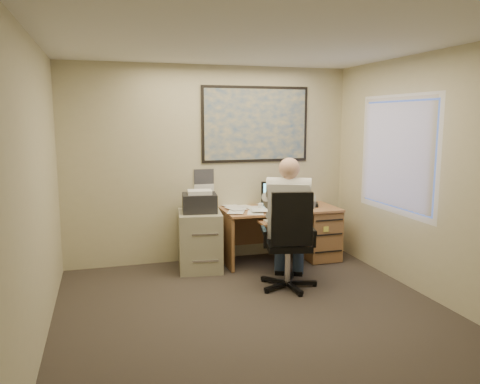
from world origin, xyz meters
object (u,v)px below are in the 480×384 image
object	(u,v)px
person	(287,223)
filing_cabinet	(200,235)
office_chair	(290,260)
desk	(301,228)

from	to	relation	value
person	filing_cabinet	bearing A→B (deg)	156.92
filing_cabinet	person	xyz separation A→B (m)	(0.85, -0.94, 0.31)
office_chair	person	xyz separation A→B (m)	(-0.01, 0.08, 0.42)
desk	office_chair	size ratio (longest dim) A/B	1.36
filing_cabinet	office_chair	bearing A→B (deg)	-42.11
desk	office_chair	xyz separation A→B (m)	(-0.61, -1.07, -0.10)
desk	filing_cabinet	world-z (taller)	desk
desk	filing_cabinet	size ratio (longest dim) A/B	1.51
desk	filing_cabinet	distance (m)	1.47
filing_cabinet	desk	bearing A→B (deg)	9.59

